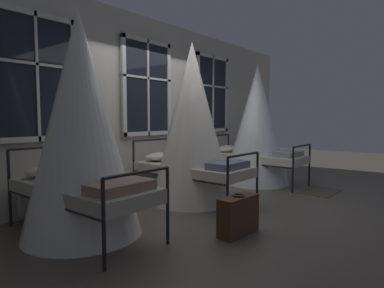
{
  "coord_description": "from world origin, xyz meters",
  "views": [
    {
      "loc": [
        -4.04,
        -3.08,
        1.33
      ],
      "look_at": [
        -0.07,
        0.18,
        0.92
      ],
      "focal_mm": 30.82,
      "sensor_mm": 36.0,
      "label": 1
    }
  ],
  "objects_px": {
    "suitcase_dark": "(238,215)",
    "cot_first": "(81,128)",
    "cot_third": "(257,127)",
    "cot_second": "(192,126)"
  },
  "relations": [
    {
      "from": "suitcase_dark",
      "to": "cot_second",
      "type": "bearing_deg",
      "value": 62.11
    },
    {
      "from": "cot_first",
      "to": "cot_third",
      "type": "distance_m",
      "value": 3.93
    },
    {
      "from": "cot_first",
      "to": "cot_second",
      "type": "distance_m",
      "value": 1.96
    },
    {
      "from": "cot_first",
      "to": "suitcase_dark",
      "type": "bearing_deg",
      "value": -140.86
    },
    {
      "from": "cot_first",
      "to": "suitcase_dark",
      "type": "height_order",
      "value": "cot_first"
    },
    {
      "from": "cot_third",
      "to": "suitcase_dark",
      "type": "xyz_separation_m",
      "value": [
        -2.8,
        -1.29,
        -0.93
      ]
    },
    {
      "from": "cot_first",
      "to": "cot_second",
      "type": "xyz_separation_m",
      "value": [
        1.96,
        0.0,
        -0.01
      ]
    },
    {
      "from": "cot_first",
      "to": "cot_second",
      "type": "relative_size",
      "value": 1.01
    },
    {
      "from": "suitcase_dark",
      "to": "cot_first",
      "type": "bearing_deg",
      "value": 132.96
    },
    {
      "from": "cot_first",
      "to": "cot_second",
      "type": "bearing_deg",
      "value": -90.31
    }
  ]
}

